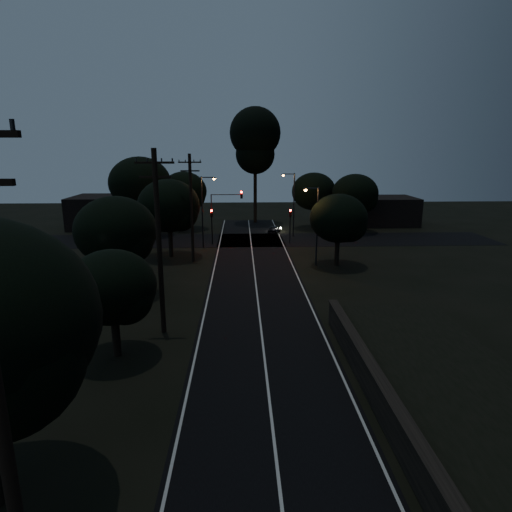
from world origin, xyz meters
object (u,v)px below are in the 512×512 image
utility_pole_mid (159,241)px  signal_mast (226,207)px  streetlight_a (204,207)px  car (274,230)px  utility_pole_far (191,207)px  signal_right (290,220)px  streetlight_b (292,200)px  streetlight_c (316,221)px  signal_left (212,220)px  tall_pine (255,140)px

utility_pole_mid → signal_mast: bearing=83.0°
streetlight_a → car: 12.38m
streetlight_a → utility_pole_far: bearing=-96.6°
utility_pole_mid → signal_right: size_ratio=2.68×
signal_right → streetlight_b: bearing=80.0°
signal_right → streetlight_c: streetlight_c is taller
signal_left → tall_pine: bearing=69.5°
signal_left → streetlight_c: streetlight_c is taller
utility_pole_mid → signal_left: (1.40, 24.99, -2.90)m
signal_right → car: bearing=103.1°
tall_pine → signal_mast: size_ratio=2.70×
tall_pine → car: (2.20, -9.00, -11.66)m
signal_mast → streetlight_c: 13.28m
utility_pole_mid → tall_pine: 41.12m
streetlight_b → utility_pole_mid: bearing=-111.3°
signal_mast → streetlight_a: 3.13m
signal_left → utility_pole_mid: bearing=-93.2°
utility_pole_far → signal_left: bearing=80.1°
car → signal_mast: bearing=61.3°
signal_left → streetlight_b: bearing=22.0°
utility_pole_mid → streetlight_b: size_ratio=1.38×
tall_pine → signal_mast: bearing=-104.6°
tall_pine → streetlight_c: 26.64m
signal_mast → streetlight_b: (8.22, 4.01, 0.30)m
utility_pole_far → signal_left: size_ratio=2.56×
signal_right → streetlight_a: size_ratio=0.51×
streetlight_a → car: (8.51, 8.00, -4.11)m
tall_pine → signal_right: 18.05m
tall_pine → streetlight_a: 19.64m
streetlight_a → streetlight_b: same height
streetlight_a → streetlight_b: size_ratio=1.00×
utility_pole_mid → signal_left: bearing=86.8°
utility_pole_far → streetlight_a: bearing=83.4°
tall_pine → car: 14.89m
utility_pole_mid → signal_left: size_ratio=2.68×
tall_pine → streetlight_b: (4.31, -11.00, -7.55)m
streetlight_a → streetlight_c: streetlight_a is taller
signal_left → streetlight_c: (10.43, -9.99, 1.51)m
streetlight_a → signal_right: bearing=11.3°
signal_left → signal_mast: bearing=0.1°
utility_pole_mid → tall_pine: size_ratio=0.65×
streetlight_b → streetlight_c: 14.01m
streetlight_b → utility_pole_far: bearing=-133.3°
tall_pine → streetlight_a: size_ratio=2.11×
signal_left → signal_right: same height
signal_left → streetlight_b: size_ratio=0.51×
tall_pine → car: size_ratio=5.49×
streetlight_b → signal_right: bearing=-100.0°
streetlight_b → car: (-2.11, 2.00, -4.11)m
tall_pine → streetlight_b: 14.02m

